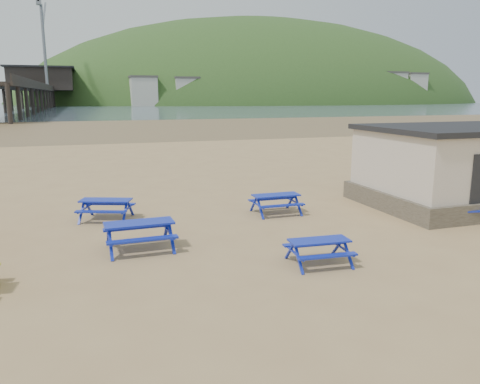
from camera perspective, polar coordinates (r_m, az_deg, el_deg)
name	(u,v)px	position (r m, az deg, el deg)	size (l,w,h in m)	color
ground	(215,235)	(14.87, -3.11, -5.23)	(400.00, 400.00, 0.00)	tan
wet_sand	(112,126)	(68.97, -15.32, 7.74)	(400.00, 400.00, 0.00)	brown
sea	(94,107)	(183.82, -17.39, 9.88)	(400.00, 400.00, 0.00)	#465764
picnic_table_blue_a	(106,210)	(17.17, -15.99, -2.08)	(2.13, 1.93, 0.74)	#000C93
picnic_table_blue_c	(276,204)	(17.42, 4.40, -1.47)	(1.74, 1.41, 0.73)	#000C93
picnic_table_blue_d	(140,236)	(13.67, -12.14, -5.24)	(1.97, 1.60, 0.81)	#000C93
picnic_table_blue_e	(319,252)	(12.45, 9.59, -7.20)	(1.66, 1.37, 0.66)	#000C93
picnic_table_blue_f	(464,208)	(18.32, 25.69, -1.82)	(2.17, 1.86, 0.81)	#000C93
amenity_block	(462,166)	(20.64, 25.43, 2.90)	(7.40, 5.40, 3.15)	#665B4C
pier	(42,92)	(192.50, -23.00, 11.18)	(24.00, 220.00, 39.29)	black
headland_town	(263,121)	(261.21, 2.80, 8.62)	(264.00, 144.00, 108.00)	#2D4C1E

